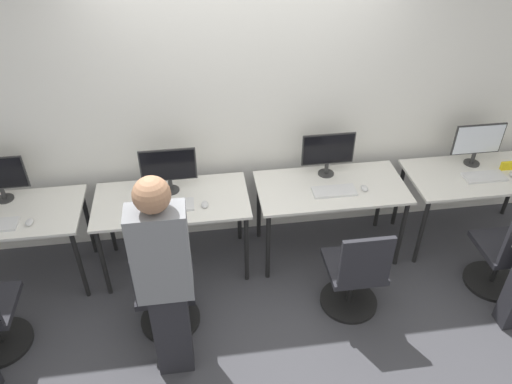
{
  "coord_description": "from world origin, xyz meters",
  "views": [
    {
      "loc": [
        -0.45,
        -3.06,
        3.26
      ],
      "look_at": [
        0.0,
        0.13,
        0.89
      ],
      "focal_mm": 35.0,
      "sensor_mm": 36.0,
      "label": 1
    }
  ],
  "objects_px": {
    "mouse_far_left": "(29,222)",
    "mouse_right": "(364,188)",
    "monitor_far_right": "(478,142)",
    "keyboard_far_right": "(484,177)",
    "mouse_left": "(205,204)",
    "person_left": "(164,277)",
    "monitor_left": "(168,168)",
    "keyboard_left": "(171,206)",
    "office_chair_far_right": "(506,257)",
    "keyboard_right": "(334,191)",
    "office_chair_right": "(355,277)",
    "office_chair_left": "(166,295)",
    "monitor_right": "(328,152)"
  },
  "relations": [
    {
      "from": "keyboard_right",
      "to": "office_chair_right",
      "type": "relative_size",
      "value": 0.42
    },
    {
      "from": "keyboard_left",
      "to": "keyboard_far_right",
      "type": "xyz_separation_m",
      "value": [
        2.75,
        0.03,
        0.0
      ]
    },
    {
      "from": "keyboard_left",
      "to": "person_left",
      "type": "relative_size",
      "value": 0.22
    },
    {
      "from": "mouse_far_left",
      "to": "monitor_left",
      "type": "bearing_deg",
      "value": 14.87
    },
    {
      "from": "keyboard_left",
      "to": "office_chair_far_right",
      "type": "bearing_deg",
      "value": -12.06
    },
    {
      "from": "office_chair_far_right",
      "to": "mouse_left",
      "type": "bearing_deg",
      "value": 167.26
    },
    {
      "from": "mouse_left",
      "to": "monitor_far_right",
      "type": "xyz_separation_m",
      "value": [
        2.48,
        0.3,
        0.22
      ]
    },
    {
      "from": "mouse_far_left",
      "to": "office_chair_far_right",
      "type": "distance_m",
      "value": 3.88
    },
    {
      "from": "keyboard_left",
      "to": "mouse_right",
      "type": "height_order",
      "value": "mouse_right"
    },
    {
      "from": "mouse_far_left",
      "to": "mouse_right",
      "type": "distance_m",
      "value": 2.74
    },
    {
      "from": "monitor_left",
      "to": "monitor_far_right",
      "type": "bearing_deg",
      "value": 0.83
    },
    {
      "from": "monitor_right",
      "to": "keyboard_far_right",
      "type": "height_order",
      "value": "monitor_right"
    },
    {
      "from": "monitor_far_right",
      "to": "mouse_right",
      "type": "bearing_deg",
      "value": -166.83
    },
    {
      "from": "keyboard_left",
      "to": "office_chair_right",
      "type": "bearing_deg",
      "value": -23.86
    },
    {
      "from": "monitor_far_right",
      "to": "keyboard_far_right",
      "type": "height_order",
      "value": "monitor_far_right"
    },
    {
      "from": "office_chair_left",
      "to": "mouse_right",
      "type": "bearing_deg",
      "value": 19.71
    },
    {
      "from": "keyboard_right",
      "to": "keyboard_far_right",
      "type": "height_order",
      "value": "same"
    },
    {
      "from": "mouse_far_left",
      "to": "monitor_right",
      "type": "xyz_separation_m",
      "value": [
        2.48,
        0.35,
        0.22
      ]
    },
    {
      "from": "monitor_far_right",
      "to": "office_chair_far_right",
      "type": "relative_size",
      "value": 0.52
    },
    {
      "from": "mouse_far_left",
      "to": "office_chair_far_right",
      "type": "xyz_separation_m",
      "value": [
        3.83,
        -0.52,
        -0.39
      ]
    },
    {
      "from": "office_chair_right",
      "to": "office_chair_far_right",
      "type": "xyz_separation_m",
      "value": [
        1.32,
        0.04,
        0.0
      ]
    },
    {
      "from": "keyboard_right",
      "to": "monitor_far_right",
      "type": "xyz_separation_m",
      "value": [
        1.38,
        0.26,
        0.22
      ]
    },
    {
      "from": "monitor_far_right",
      "to": "monitor_left",
      "type": "bearing_deg",
      "value": -179.17
    },
    {
      "from": "keyboard_right",
      "to": "mouse_right",
      "type": "distance_m",
      "value": 0.27
    },
    {
      "from": "mouse_far_left",
      "to": "keyboard_far_right",
      "type": "bearing_deg",
      "value": 1.43
    },
    {
      "from": "mouse_left",
      "to": "keyboard_left",
      "type": "bearing_deg",
      "value": 174.14
    },
    {
      "from": "keyboard_left",
      "to": "monitor_right",
      "type": "xyz_separation_m",
      "value": [
        1.38,
        0.29,
        0.22
      ]
    },
    {
      "from": "keyboard_left",
      "to": "person_left",
      "type": "xyz_separation_m",
      "value": [
        -0.03,
        -0.97,
        0.18
      ]
    },
    {
      "from": "mouse_right",
      "to": "office_chair_far_right",
      "type": "xyz_separation_m",
      "value": [
        1.08,
        -0.59,
        -0.39
      ]
    },
    {
      "from": "monitor_left",
      "to": "keyboard_far_right",
      "type": "height_order",
      "value": "monitor_left"
    },
    {
      "from": "monitor_left",
      "to": "keyboard_right",
      "type": "xyz_separation_m",
      "value": [
        1.38,
        -0.22,
        -0.22
      ]
    },
    {
      "from": "mouse_left",
      "to": "person_left",
      "type": "bearing_deg",
      "value": -107.79
    },
    {
      "from": "mouse_far_left",
      "to": "monitor_left",
      "type": "xyz_separation_m",
      "value": [
        1.1,
        0.29,
        0.22
      ]
    },
    {
      "from": "monitor_right",
      "to": "office_chair_far_right",
      "type": "height_order",
      "value": "monitor_right"
    },
    {
      "from": "office_chair_left",
      "to": "mouse_right",
      "type": "distance_m",
      "value": 1.87
    },
    {
      "from": "monitor_left",
      "to": "keyboard_right",
      "type": "distance_m",
      "value": 1.41
    },
    {
      "from": "monitor_left",
      "to": "mouse_left",
      "type": "relative_size",
      "value": 5.17
    },
    {
      "from": "keyboard_left",
      "to": "office_chair_right",
      "type": "xyz_separation_m",
      "value": [
        1.41,
        -0.62,
        -0.39
      ]
    },
    {
      "from": "person_left",
      "to": "keyboard_far_right",
      "type": "height_order",
      "value": "person_left"
    },
    {
      "from": "office_chair_right",
      "to": "monitor_far_right",
      "type": "xyz_separation_m",
      "value": [
        1.34,
        0.89,
        0.61
      ]
    },
    {
      "from": "monitor_far_right",
      "to": "office_chair_far_right",
      "type": "height_order",
      "value": "monitor_far_right"
    },
    {
      "from": "mouse_left",
      "to": "keyboard_right",
      "type": "distance_m",
      "value": 1.1
    },
    {
      "from": "mouse_left",
      "to": "monitor_right",
      "type": "distance_m",
      "value": 1.17
    },
    {
      "from": "mouse_far_left",
      "to": "mouse_right",
      "type": "height_order",
      "value": "same"
    },
    {
      "from": "mouse_left",
      "to": "office_chair_far_right",
      "type": "xyz_separation_m",
      "value": [
        2.45,
        -0.55,
        -0.39
      ]
    },
    {
      "from": "monitor_left",
      "to": "keyboard_left",
      "type": "xyz_separation_m",
      "value": [
        0.0,
        -0.23,
        -0.22
      ]
    },
    {
      "from": "office_chair_far_right",
      "to": "keyboard_right",
      "type": "bearing_deg",
      "value": 156.34
    },
    {
      "from": "office_chair_right",
      "to": "mouse_left",
      "type": "bearing_deg",
      "value": 152.35
    },
    {
      "from": "office_chair_left",
      "to": "keyboard_far_right",
      "type": "height_order",
      "value": "office_chair_left"
    },
    {
      "from": "person_left",
      "to": "monitor_right",
      "type": "xyz_separation_m",
      "value": [
        1.41,
        1.26,
        0.04
      ]
    }
  ]
}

